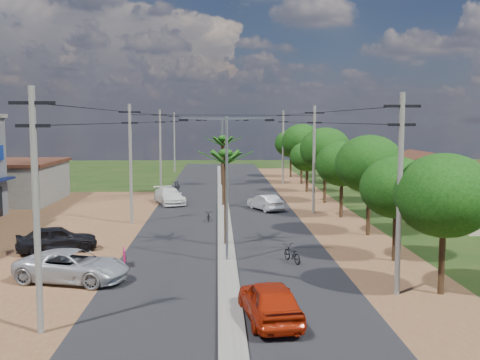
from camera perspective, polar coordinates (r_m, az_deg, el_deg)
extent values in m
plane|color=black|center=(31.12, -1.33, -8.42)|extent=(160.00, 160.00, 0.00)
cube|color=black|center=(45.79, -1.65, -3.69)|extent=(12.00, 110.00, 0.04)
cube|color=#605E56|center=(48.74, -1.69, -3.01)|extent=(1.00, 90.00, 0.18)
cube|color=brown|center=(41.52, -22.80, -5.19)|extent=(18.00, 46.00, 0.04)
cube|color=brown|center=(46.66, 8.86, -3.58)|extent=(5.00, 90.00, 0.03)
cube|color=#605E56|center=(58.19, -22.92, -0.31)|extent=(10.00, 10.00, 3.60)
cube|color=black|center=(58.01, -23.00, 1.65)|extent=(10.40, 10.40, 0.30)
cube|color=tan|center=(62.27, 17.90, 0.13)|extent=(7.00, 7.00, 3.30)
cylinder|color=black|center=(26.72, 19.86, -6.58)|extent=(0.28, 0.28, 4.20)
ellipsoid|color=black|center=(26.32, 20.05, -1.47)|extent=(4.40, 4.40, 3.74)
cylinder|color=black|center=(32.21, 15.49, -4.63)|extent=(0.28, 0.28, 3.85)
ellipsoid|color=black|center=(31.89, 15.61, -0.74)|extent=(4.00, 4.00, 3.40)
cylinder|color=black|center=(38.89, 12.93, -2.23)|extent=(0.28, 0.28, 4.55)
ellipsoid|color=black|center=(38.61, 13.02, 1.60)|extent=(4.60, 4.60, 3.91)
cylinder|color=black|center=(45.58, 10.26, -1.27)|extent=(0.28, 0.28, 4.06)
ellipsoid|color=black|center=(45.35, 10.31, 1.63)|extent=(4.20, 4.20, 3.57)
cylinder|color=black|center=(53.37, 8.62, 0.19)|extent=(0.28, 0.28, 4.76)
ellipsoid|color=black|center=(53.16, 8.66, 3.11)|extent=(4.80, 4.80, 4.08)
cylinder|color=black|center=(61.19, 6.83, 0.44)|extent=(0.28, 0.28, 3.64)
ellipsoid|color=black|center=(61.02, 6.85, 2.38)|extent=(3.80, 3.80, 3.23)
cylinder|color=black|center=(69.10, 6.28, 1.61)|extent=(0.28, 0.28, 4.90)
ellipsoid|color=black|center=(68.94, 6.30, 3.93)|extent=(5.00, 5.00, 4.25)
cylinder|color=black|center=(76.98, 5.17, 1.87)|extent=(0.28, 0.28, 4.34)
ellipsoid|color=black|center=(76.84, 5.19, 3.71)|extent=(4.40, 4.40, 3.74)
cylinder|color=black|center=(34.48, -1.46, -2.07)|extent=(0.22, 0.22, 5.80)
cylinder|color=black|center=(50.34, -1.73, 0.73)|extent=(0.22, 0.22, 6.20)
cylinder|color=black|center=(66.32, -1.87, 1.72)|extent=(0.22, 0.22, 5.50)
cylinder|color=gray|center=(30.36, -1.35, -1.09)|extent=(0.16, 0.16, 8.00)
cube|color=gray|center=(30.17, 0.93, 6.29)|extent=(2.40, 0.08, 0.08)
cube|color=gray|center=(30.13, -3.66, 6.28)|extent=(2.40, 0.08, 0.08)
cube|color=black|center=(30.25, 3.02, 6.09)|extent=(0.50, 0.18, 0.12)
cube|color=black|center=(30.18, -5.76, 6.07)|extent=(0.50, 0.18, 0.12)
cylinder|color=gray|center=(55.26, -1.78, 2.15)|extent=(0.16, 0.16, 8.00)
cube|color=gray|center=(55.15, -0.54, 6.20)|extent=(2.40, 0.08, 0.08)
cube|color=gray|center=(55.13, -3.05, 6.19)|extent=(2.40, 0.08, 0.08)
cube|color=black|center=(55.19, 0.61, 6.09)|extent=(0.50, 0.18, 0.12)
cube|color=black|center=(55.15, -4.20, 6.08)|extent=(0.50, 0.18, 0.12)
cylinder|color=gray|center=(80.21, -1.95, 3.37)|extent=(0.16, 0.16, 8.00)
cube|color=gray|center=(80.14, -1.10, 6.16)|extent=(2.40, 0.08, 0.08)
cube|color=gray|center=(80.13, -2.82, 6.15)|extent=(2.40, 0.08, 0.08)
cube|color=black|center=(80.17, -0.30, 6.09)|extent=(0.50, 0.18, 0.12)
cube|color=black|center=(80.14, -3.61, 6.08)|extent=(0.50, 0.18, 0.12)
cylinder|color=#605E56|center=(21.40, -20.00, -3.13)|extent=(0.24, 0.24, 9.00)
cube|color=black|center=(21.16, -20.38, 7.36)|extent=(1.60, 0.12, 0.12)
cube|color=black|center=(21.15, -20.30, 5.19)|extent=(1.20, 0.12, 0.12)
cylinder|color=#605E56|center=(42.75, -11.05, 1.56)|extent=(0.24, 0.24, 9.00)
cube|color=black|center=(42.63, -11.16, 6.79)|extent=(1.60, 0.12, 0.12)
cube|color=black|center=(42.62, -11.14, 5.71)|extent=(1.20, 0.12, 0.12)
cylinder|color=#605E56|center=(64.54, -8.09, 3.10)|extent=(0.24, 0.24, 9.00)
cube|color=black|center=(64.46, -8.15, 6.56)|extent=(1.60, 0.12, 0.12)
cube|color=black|center=(64.45, -8.14, 5.85)|extent=(1.20, 0.12, 0.12)
cylinder|color=#605E56|center=(85.43, -6.68, 3.83)|extent=(0.24, 0.24, 9.00)
cube|color=black|center=(85.37, -6.71, 6.45)|extent=(1.60, 0.12, 0.12)
cube|color=black|center=(85.37, -6.71, 5.91)|extent=(1.20, 0.12, 0.12)
cylinder|color=#605E56|center=(25.63, 15.91, -1.53)|extent=(0.24, 0.24, 9.00)
cube|color=black|center=(25.42, 16.16, 7.22)|extent=(1.60, 0.12, 0.12)
cube|color=black|center=(25.41, 16.11, 5.42)|extent=(1.20, 0.12, 0.12)
cylinder|color=#605E56|center=(46.93, 7.52, 2.01)|extent=(0.24, 0.24, 9.00)
cube|color=black|center=(46.82, 7.59, 6.78)|extent=(1.60, 0.12, 0.12)
cube|color=black|center=(46.81, 7.57, 5.80)|extent=(1.20, 0.12, 0.12)
cylinder|color=#605E56|center=(68.67, 4.39, 3.32)|extent=(0.24, 0.24, 9.00)
cube|color=black|center=(68.59, 4.42, 6.57)|extent=(1.60, 0.12, 0.12)
cube|color=black|center=(68.59, 4.42, 5.90)|extent=(1.20, 0.12, 0.12)
imported|color=#9D1F08|center=(22.24, 3.03, -12.24)|extent=(2.50, 4.92, 1.60)
imported|color=#AEB2B7|center=(48.63, 2.56, -2.33)|extent=(3.02, 4.37, 1.36)
imported|color=silver|center=(52.61, -7.20, -1.66)|extent=(3.72, 5.54, 1.49)
imported|color=#AEB2B7|center=(28.53, -16.62, -8.44)|extent=(5.92, 3.82, 1.52)
imported|color=black|center=(35.02, -18.10, -5.76)|extent=(4.97, 3.43, 1.57)
imported|color=black|center=(31.08, 5.30, -7.54)|extent=(1.22, 1.95, 0.97)
imported|color=black|center=(43.41, -3.20, -3.71)|extent=(0.55, 1.57, 0.82)
imported|color=black|center=(62.05, -6.45, -0.66)|extent=(0.99, 1.90, 1.10)
cube|color=#AD1048|center=(30.84, -11.68, -7.76)|extent=(0.31, 1.14, 0.96)
cylinder|color=black|center=(30.39, -11.83, -8.43)|extent=(0.04, 0.04, 0.48)
cylinder|color=black|center=(31.40, -11.51, -7.96)|extent=(0.04, 0.04, 0.48)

